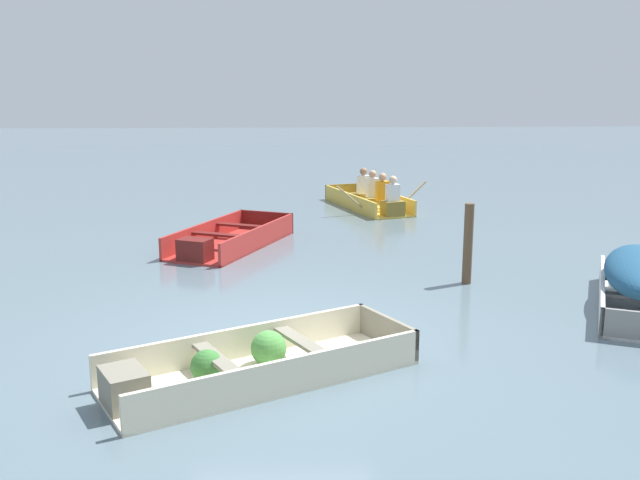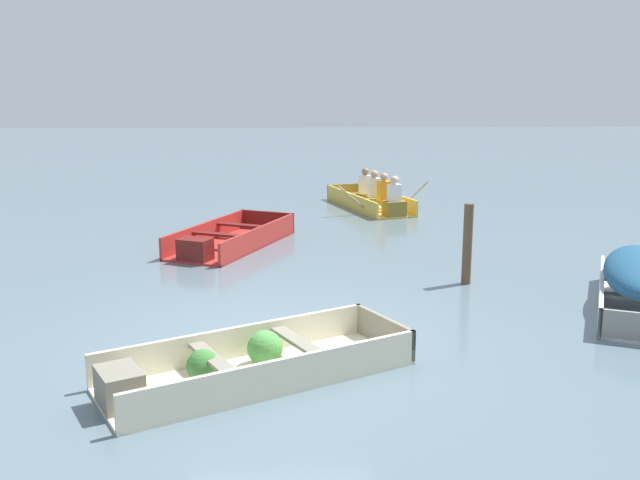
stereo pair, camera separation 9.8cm
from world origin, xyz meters
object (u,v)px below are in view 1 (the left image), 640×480
(skiff_white_near_moored, at_px, (639,276))
(skiff_red_mid_moored, at_px, (228,240))
(rowboat_yellow_with_crew, at_px, (372,199))
(mooring_post, at_px, (468,244))
(dinghy_cream_foreground, at_px, (248,366))

(skiff_white_near_moored, distance_m, skiff_red_mid_moored, 6.82)
(rowboat_yellow_with_crew, bearing_deg, skiff_white_near_moored, -71.60)
(skiff_white_near_moored, xyz_separation_m, rowboat_yellow_with_crew, (-2.56, 7.69, -0.19))
(mooring_post, bearing_deg, rowboat_yellow_with_crew, 95.53)
(skiff_red_mid_moored, bearing_deg, skiff_white_near_moored, -34.04)
(dinghy_cream_foreground, distance_m, rowboat_yellow_with_crew, 10.05)
(skiff_red_mid_moored, xyz_separation_m, mooring_post, (3.71, -2.51, 0.46))
(rowboat_yellow_with_crew, bearing_deg, mooring_post, -84.47)
(skiff_red_mid_moored, height_order, mooring_post, mooring_post)
(skiff_white_near_moored, relative_size, skiff_red_mid_moored, 0.92)
(dinghy_cream_foreground, distance_m, skiff_red_mid_moored, 5.91)
(skiff_red_mid_moored, distance_m, rowboat_yellow_with_crew, 4.96)
(dinghy_cream_foreground, height_order, rowboat_yellow_with_crew, rowboat_yellow_with_crew)
(dinghy_cream_foreground, height_order, skiff_red_mid_moored, dinghy_cream_foreground)
(dinghy_cream_foreground, bearing_deg, skiff_red_mid_moored, 96.07)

